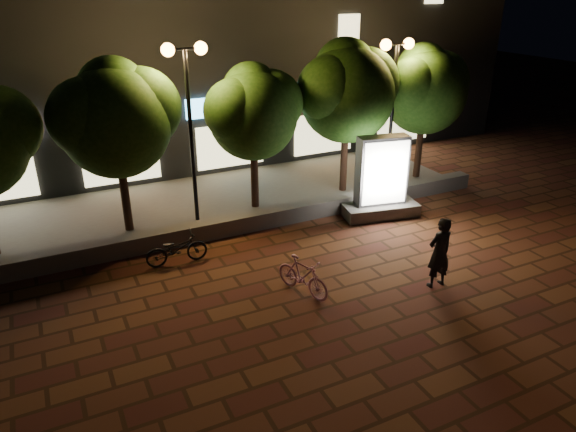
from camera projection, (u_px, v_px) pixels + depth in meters
ground at (324, 293)px, 12.43m from camera, size 80.00×80.00×0.00m
retaining_wall at (258, 220)px, 15.61m from camera, size 16.00×0.45×0.50m
sidewalk at (229, 198)px, 17.75m from camera, size 16.00×5.00×0.08m
building_block at (167, 29)px, 21.05m from camera, size 28.00×8.12×11.30m
tree_left at (116, 115)px, 14.13m from camera, size 3.60×3.00×4.89m
tree_mid at (254, 109)px, 15.82m from camera, size 3.24×2.70×4.50m
tree_right at (348, 88)px, 17.00m from camera, size 3.72×3.10×5.07m
tree_far_right at (425, 87)px, 18.36m from camera, size 3.48×2.90×4.76m
street_lamp_left at (187, 89)px, 14.45m from camera, size 1.26×0.36×5.18m
street_lamp_right at (395, 76)px, 17.31m from camera, size 1.26×0.36×4.98m
ad_kiosk at (381, 184)px, 16.21m from camera, size 2.51×1.59×2.53m
scooter_pink at (303, 276)px, 12.23m from camera, size 0.94×1.59×0.92m
rider at (439, 253)px, 12.37m from camera, size 0.65×0.43×1.78m
scooter_parked at (177, 249)px, 13.56m from camera, size 1.62×0.63×0.84m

